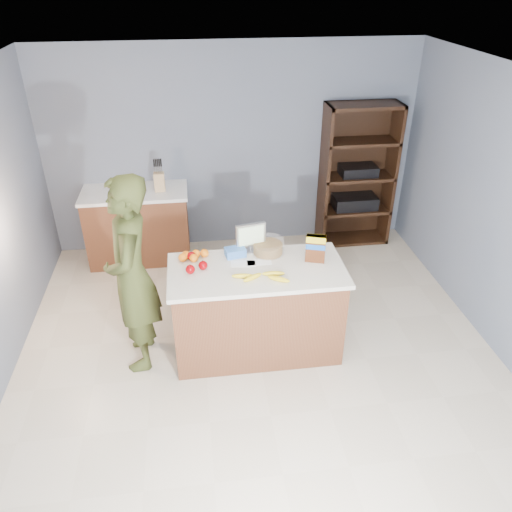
{
  "coord_description": "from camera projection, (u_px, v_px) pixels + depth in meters",
  "views": [
    {
      "loc": [
        -0.5,
        -3.38,
        3.23
      ],
      "look_at": [
        0.0,
        0.35,
        1.0
      ],
      "focal_mm": 35.0,
      "sensor_mm": 36.0,
      "label": 1
    }
  ],
  "objects": [
    {
      "name": "tv",
      "position": [
        251.0,
        236.0,
        4.56
      ],
      "size": [
        0.28,
        0.12,
        0.28
      ],
      "color": "silver",
      "rests_on": "counter_peninsula"
    },
    {
      "name": "envelopes",
      "position": [
        251.0,
        263.0,
        4.46
      ],
      "size": [
        0.37,
        0.13,
        0.0
      ],
      "color": "white",
      "rests_on": "counter_peninsula"
    },
    {
      "name": "back_cabinet",
      "position": [
        138.0,
        225.0,
        6.09
      ],
      "size": [
        1.24,
        0.62,
        0.9
      ],
      "color": "brown",
      "rests_on": "ground"
    },
    {
      "name": "floor",
      "position": [
        261.0,
        369.0,
        4.58
      ],
      "size": [
        4.5,
        5.0,
        0.02
      ],
      "primitive_type": "cube",
      "color": "beige",
      "rests_on": "ground"
    },
    {
      "name": "oranges",
      "position": [
        193.0,
        255.0,
        4.5
      ],
      "size": [
        0.28,
        0.15,
        0.08
      ],
      "color": "orange",
      "rests_on": "counter_peninsula"
    },
    {
      "name": "walls",
      "position": [
        262.0,
        205.0,
        3.74
      ],
      "size": [
        4.52,
        5.02,
        2.51
      ],
      "color": "slate",
      "rests_on": "ground"
    },
    {
      "name": "salad_bowl",
      "position": [
        268.0,
        247.0,
        4.59
      ],
      "size": [
        0.3,
        0.3,
        0.13
      ],
      "color": "#267219",
      "rests_on": "counter_peninsula"
    },
    {
      "name": "counter_peninsula",
      "position": [
        257.0,
        313.0,
        4.63
      ],
      "size": [
        1.56,
        0.76,
        0.9
      ],
      "color": "brown",
      "rests_on": "ground"
    },
    {
      "name": "shelving_unit",
      "position": [
        356.0,
        177.0,
        6.32
      ],
      "size": [
        0.9,
        0.4,
        1.8
      ],
      "color": "black",
      "rests_on": "ground"
    },
    {
      "name": "blue_carton",
      "position": [
        235.0,
        252.0,
        4.55
      ],
      "size": [
        0.2,
        0.15,
        0.08
      ],
      "primitive_type": "cube",
      "rotation": [
        0.0,
        0.0,
        0.19
      ],
      "color": "blue",
      "rests_on": "counter_peninsula"
    },
    {
      "name": "cereal_box",
      "position": [
        316.0,
        247.0,
        4.41
      ],
      "size": [
        0.18,
        0.11,
        0.26
      ],
      "color": "#592B14",
      "rests_on": "counter_peninsula"
    },
    {
      "name": "bananas",
      "position": [
        262.0,
        276.0,
        4.23
      ],
      "size": [
        0.49,
        0.19,
        0.04
      ],
      "color": "yellow",
      "rests_on": "counter_peninsula"
    },
    {
      "name": "knife_block",
      "position": [
        159.0,
        181.0,
        5.81
      ],
      "size": [
        0.12,
        0.1,
        0.31
      ],
      "color": "tan",
      "rests_on": "back_cabinet"
    },
    {
      "name": "apples",
      "position": [
        195.0,
        264.0,
        4.38
      ],
      "size": [
        0.19,
        0.31,
        0.08
      ],
      "color": "#8C0006",
      "rests_on": "counter_peninsula"
    },
    {
      "name": "person",
      "position": [
        132.0,
        276.0,
        4.26
      ],
      "size": [
        0.46,
        0.68,
        1.82
      ],
      "primitive_type": "imported",
      "rotation": [
        0.0,
        0.0,
        -1.53
      ],
      "color": "#373E1A",
      "rests_on": "ground"
    }
  ]
}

